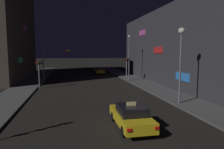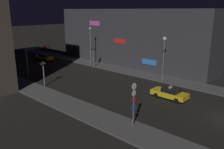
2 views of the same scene
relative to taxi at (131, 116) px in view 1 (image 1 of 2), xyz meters
The scene contains 10 objects.
sidewalk_left 21.83m from the taxi, 115.78° to the left, with size 3.44×57.63×0.15m, color #4C4C4C.
sidewalk_right 20.83m from the taxi, 70.72° to the left, with size 3.44×57.63×0.15m, color #4C4C4C.
building_facade_right 20.12m from the taxi, 51.63° to the left, with size 7.22×33.12×10.67m.
taxi is the anchor object (origin of this frame).
far_car 31.43m from the taxi, 85.60° to the left, with size 1.90×4.49×1.42m.
traffic_light_overhead 21.10m from the taxi, 106.42° to the left, with size 4.19×0.42×5.06m.
traffic_light_left_kerb 17.40m from the taxi, 115.77° to the left, with size 0.80×0.42×3.54m.
traffic_light_right_kerb 19.36m from the taxi, 75.24° to the left, with size 0.80×0.42×3.80m.
street_lamp_near_block 8.36m from the taxi, 37.52° to the left, with size 0.55×0.55×6.57m.
street_lamp_far_block 21.41m from the taxi, 74.15° to the left, with size 0.42×0.42×7.17m.
Camera 1 is at (-2.29, -4.62, 4.66)m, focal length 32.92 mm.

